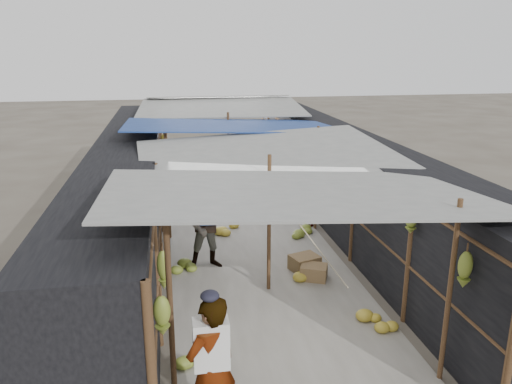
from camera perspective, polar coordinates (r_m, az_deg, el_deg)
aisle_slab at (r=12.76m, az=-1.68°, el=-3.92°), size 3.60×16.00×0.02m
stall_left at (r=12.33m, az=-14.23°, el=0.42°), size 1.40×15.00×2.30m
stall_right at (r=13.07m, az=10.07°, el=1.55°), size 1.40×15.00×2.30m
crate_near at (r=10.31m, az=5.56°, el=-8.11°), size 0.66×0.59×0.33m
crate_mid at (r=9.97m, az=6.62°, el=-9.13°), size 0.62×0.57×0.30m
crate_back at (r=13.66m, az=-6.91°, el=-2.11°), size 0.52×0.48×0.27m
black_basin at (r=14.29m, az=3.09°, el=-1.34°), size 0.64×0.64×0.19m
vendor_elderly at (r=5.99m, az=-5.06°, el=-19.51°), size 0.79×0.71×1.81m
shopper_blue at (r=10.17m, az=-5.43°, el=-3.80°), size 0.91×0.71×1.86m
vendor_seated at (r=12.65m, az=6.16°, el=-1.84°), size 0.65×0.75×1.00m
market_canopy at (r=12.48m, az=-1.85°, el=7.04°), size 5.62×15.20×2.77m
hanging_bananas at (r=12.00m, az=-2.01°, el=3.00°), size 3.95×13.89×0.86m
floor_bananas at (r=12.38m, az=-1.78°, el=-3.89°), size 3.75×10.60×0.34m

